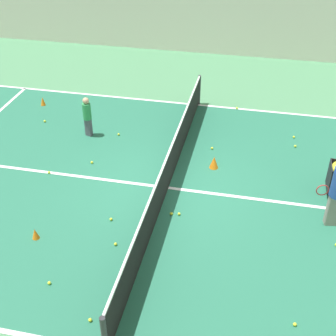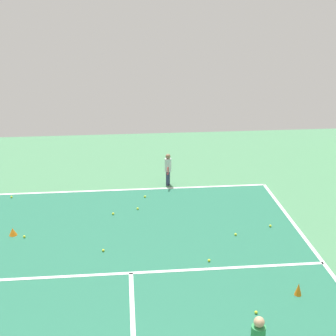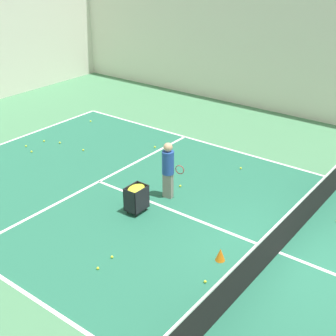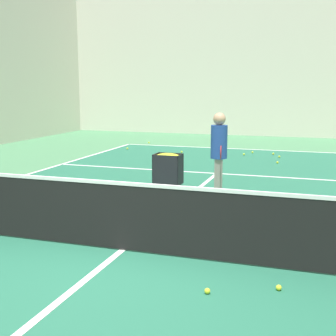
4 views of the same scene
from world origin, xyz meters
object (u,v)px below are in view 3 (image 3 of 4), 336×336
coach_at_net (168,167)px  training_cone_0 (220,254)px  tennis_net (281,235)px  ball_cart (136,194)px

coach_at_net → training_cone_0: (-1.72, -2.90, -0.85)m
tennis_net → ball_cart: (-0.67, 4.11, 0.05)m
tennis_net → ball_cart: size_ratio=11.90×
training_cone_0 → ball_cart: bearing=81.0°
ball_cart → training_cone_0: size_ratio=2.46×
coach_at_net → ball_cart: coach_at_net is taller
ball_cart → tennis_net: bearing=-80.7°
coach_at_net → ball_cart: size_ratio=2.15×
training_cone_0 → tennis_net: bearing=-41.0°
tennis_net → coach_at_net: bearing=81.9°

